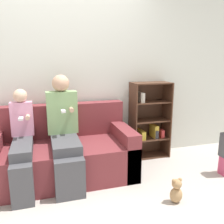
{
  "coord_description": "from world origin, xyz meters",
  "views": [
    {
      "loc": [
        -0.28,
        -2.35,
        1.48
      ],
      "look_at": [
        0.6,
        0.59,
        0.79
      ],
      "focal_mm": 38.0,
      "sensor_mm": 36.0,
      "label": 1
    }
  ],
  "objects_px": {
    "couch": "(63,154)",
    "bookshelf": "(149,121)",
    "adult_seated": "(64,129)",
    "child_seated": "(22,142)",
    "teddy_bear": "(176,191)"
  },
  "relations": [
    {
      "from": "couch",
      "to": "adult_seated",
      "type": "height_order",
      "value": "adult_seated"
    },
    {
      "from": "adult_seated",
      "to": "bookshelf",
      "type": "xyz_separation_m",
      "value": [
        1.31,
        0.42,
        -0.1
      ]
    },
    {
      "from": "child_seated",
      "to": "bookshelf",
      "type": "xyz_separation_m",
      "value": [
        1.8,
        0.47,
        -0.0
      ]
    },
    {
      "from": "adult_seated",
      "to": "teddy_bear",
      "type": "relative_size",
      "value": 4.7
    },
    {
      "from": "couch",
      "to": "bookshelf",
      "type": "bearing_deg",
      "value": 13.17
    },
    {
      "from": "child_seated",
      "to": "couch",
      "type": "bearing_deg",
      "value": 18.71
    },
    {
      "from": "couch",
      "to": "adult_seated",
      "type": "xyz_separation_m",
      "value": [
        0.02,
        -0.11,
        0.36
      ]
    },
    {
      "from": "teddy_bear",
      "to": "child_seated",
      "type": "bearing_deg",
      "value": 153.12
    },
    {
      "from": "couch",
      "to": "bookshelf",
      "type": "height_order",
      "value": "bookshelf"
    },
    {
      "from": "couch",
      "to": "teddy_bear",
      "type": "height_order",
      "value": "couch"
    },
    {
      "from": "couch",
      "to": "teddy_bear",
      "type": "xyz_separation_m",
      "value": [
        1.08,
        -0.94,
        -0.17
      ]
    },
    {
      "from": "adult_seated",
      "to": "teddy_bear",
      "type": "distance_m",
      "value": 1.44
    },
    {
      "from": "bookshelf",
      "to": "teddy_bear",
      "type": "xyz_separation_m",
      "value": [
        -0.26,
        -1.25,
        -0.43
      ]
    },
    {
      "from": "bookshelf",
      "to": "adult_seated",
      "type": "bearing_deg",
      "value": -162.3
    },
    {
      "from": "adult_seated",
      "to": "teddy_bear",
      "type": "height_order",
      "value": "adult_seated"
    }
  ]
}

